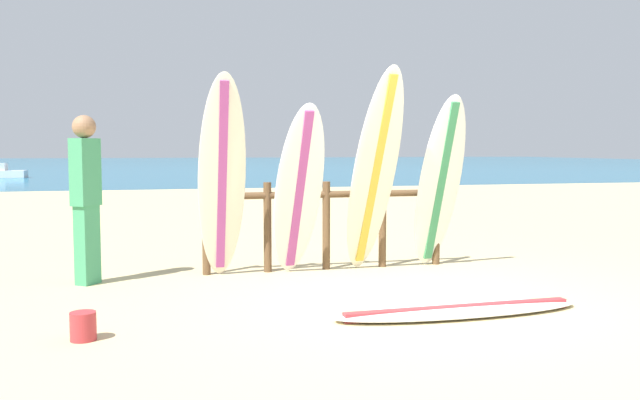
% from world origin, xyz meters
% --- Properties ---
extents(ground_plane, '(120.00, 120.00, 0.00)m').
position_xyz_m(ground_plane, '(0.00, 0.00, 0.00)').
color(ground_plane, '#CCB784').
extents(ocean_water, '(120.00, 80.00, 0.01)m').
position_xyz_m(ocean_water, '(0.00, 58.00, 0.00)').
color(ocean_water, '#196B93').
rests_on(ocean_water, ground).
extents(surfboard_rack, '(2.88, 0.09, 1.03)m').
position_xyz_m(surfboard_rack, '(-0.45, 1.90, 0.63)').
color(surfboard_rack, brown).
rests_on(surfboard_rack, ground).
extents(surfboard_leaning_far_left, '(0.53, 0.68, 2.21)m').
position_xyz_m(surfboard_leaning_far_left, '(-1.69, 1.60, 1.11)').
color(surfboard_leaning_far_left, silver).
rests_on(surfboard_leaning_far_left, ground).
extents(surfboard_leaning_left, '(0.64, 0.83, 1.90)m').
position_xyz_m(surfboard_leaning_left, '(-0.86, 1.55, 0.95)').
color(surfboard_leaning_left, white).
rests_on(surfboard_leaning_left, ground).
extents(surfboard_leaning_center_left, '(0.70, 0.97, 2.31)m').
position_xyz_m(surfboard_leaning_center_left, '(0.01, 1.51, 1.16)').
color(surfboard_leaning_center_left, white).
rests_on(surfboard_leaning_center_left, ground).
extents(surfboard_leaning_center, '(0.69, 0.73, 2.04)m').
position_xyz_m(surfboard_leaning_center, '(0.86, 1.64, 1.02)').
color(surfboard_leaning_center, white).
rests_on(surfboard_leaning_center, ground).
extents(surfboard_lying_on_sand, '(2.27, 0.59, 0.08)m').
position_xyz_m(surfboard_lying_on_sand, '(0.11, -0.43, 0.04)').
color(surfboard_lying_on_sand, white).
rests_on(surfboard_lying_on_sand, ground).
extents(beachgoer_standing, '(0.31, 0.33, 1.76)m').
position_xyz_m(beachgoer_standing, '(-3.09, 1.68, 0.97)').
color(beachgoer_standing, '#3F9966').
rests_on(beachgoer_standing, ground).
extents(sand_bucket, '(0.19, 0.19, 0.21)m').
position_xyz_m(sand_bucket, '(-2.93, -0.47, 0.11)').
color(sand_bucket, '#B73338').
rests_on(sand_bucket, ground).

